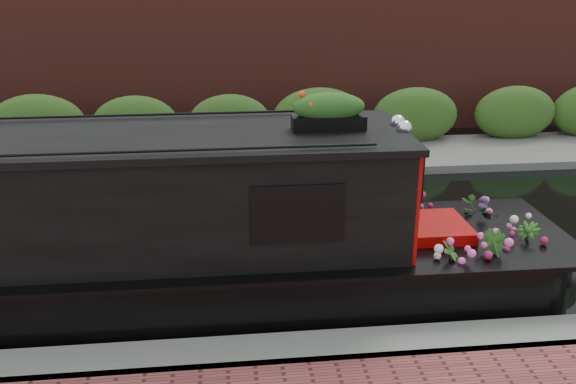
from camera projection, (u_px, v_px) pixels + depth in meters
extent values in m
plane|color=black|center=(241.00, 243.00, 10.02)|extent=(80.00, 80.00, 0.00)
cube|color=gray|center=(254.00, 369.00, 6.94)|extent=(40.00, 0.60, 0.50)
cube|color=#62625E|center=(232.00, 164.00, 13.95)|extent=(40.00, 2.40, 0.34)
cube|color=#2F561C|center=(231.00, 152.00, 14.79)|extent=(40.00, 1.10, 2.80)
cube|color=#5C271F|center=(229.00, 130.00, 16.75)|extent=(40.00, 1.00, 8.00)
cube|color=black|center=(0.00, 203.00, 7.55)|extent=(9.53, 1.86, 1.40)
cube|color=#AE0806|center=(396.00, 188.00, 8.06)|extent=(0.07, 1.81, 1.40)
cube|color=black|center=(297.00, 214.00, 7.03)|extent=(0.93, 0.04, 0.57)
cube|color=#AE0806|center=(433.00, 240.00, 8.37)|extent=(0.83, 0.94, 0.52)
sphere|color=white|center=(405.00, 128.00, 7.65)|extent=(0.19, 0.19, 0.19)
sphere|color=white|center=(398.00, 122.00, 7.92)|extent=(0.19, 0.19, 0.19)
cube|color=black|center=(329.00, 122.00, 7.67)|extent=(0.88, 0.29, 0.17)
ellipsoid|color=#FF3D1C|center=(329.00, 105.00, 7.60)|extent=(0.97, 0.31, 0.25)
imported|color=#295C1E|center=(449.00, 264.00, 7.65)|extent=(0.34, 0.37, 0.58)
imported|color=#295C1E|center=(493.00, 258.00, 7.71)|extent=(0.44, 0.46, 0.66)
imported|color=#295C1E|center=(480.00, 218.00, 9.02)|extent=(0.66, 0.63, 0.57)
imported|color=#295C1E|center=(525.00, 244.00, 8.17)|extent=(0.45, 0.45, 0.58)
imported|color=#295C1E|center=(417.00, 216.00, 9.06)|extent=(0.30, 0.36, 0.60)
cylinder|color=olive|center=(562.00, 272.00, 8.76)|extent=(0.31, 0.40, 0.31)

